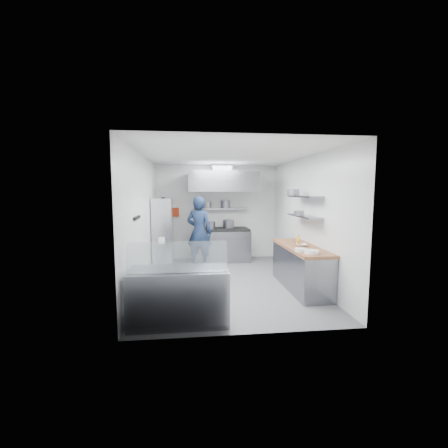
{
  "coord_description": "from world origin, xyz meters",
  "views": [
    {
      "loc": [
        -0.8,
        -6.51,
        2.03
      ],
      "look_at": [
        0.0,
        0.6,
        1.25
      ],
      "focal_mm": 24.0,
      "sensor_mm": 36.0,
      "label": 1
    }
  ],
  "objects": [
    {
      "name": "squeeze_bottle",
      "position": [
        1.53,
        -0.29,
        0.99
      ],
      "size": [
        0.06,
        0.06,
        0.18
      ],
      "primitive_type": "cylinder",
      "color": "yellow",
      "rests_on": "prep_counter_top"
    },
    {
      "name": "rack_jar",
      "position": [
        -1.48,
        1.19,
        1.8
      ],
      "size": [
        0.1,
        0.1,
        0.18
      ],
      "primitive_type": "cylinder",
      "color": "black",
      "rests_on": "wire_rack"
    },
    {
      "name": "rack_bin_a",
      "position": [
        -1.53,
        1.1,
        0.8
      ],
      "size": [
        0.15,
        0.18,
        0.17
      ],
      "primitive_type": "cube",
      "color": "white",
      "rests_on": "wire_rack"
    },
    {
      "name": "hood_duct",
      "position": [
        0.1,
        2.15,
        2.68
      ],
      "size": [
        0.55,
        0.55,
        0.24
      ],
      "primitive_type": "cube",
      "color": "slate",
      "rests_on": "extractor_hood"
    },
    {
      "name": "extractor_hood",
      "position": [
        0.1,
        1.93,
        2.3
      ],
      "size": [
        1.9,
        1.15,
        0.55
      ],
      "primitive_type": "cube",
      "color": "gray",
      "rests_on": "wall_back"
    },
    {
      "name": "shelf_pot_d",
      "position": [
        1.49,
        -0.01,
        2.01
      ],
      "size": [
        0.27,
        0.27,
        0.14
      ],
      "primitive_type": "cylinder",
      "color": "slate",
      "rests_on": "wall_shelf_upper"
    },
    {
      "name": "stock_pot_left",
      "position": [
        -0.24,
        2.01,
        1.06
      ],
      "size": [
        0.28,
        0.28,
        0.2
      ],
      "primitive_type": "cylinder",
      "color": "slate",
      "rests_on": "cooktop"
    },
    {
      "name": "ceiling",
      "position": [
        0.0,
        0.0,
        2.8
      ],
      "size": [
        5.0,
        5.0,
        0.0
      ],
      "primitive_type": "plane",
      "rotation": [
        3.14,
        0.0,
        0.0
      ],
      "color": "silver",
      "rests_on": "wall_back"
    },
    {
      "name": "plate_stack_b",
      "position": [
        1.27,
        -1.14,
        0.93
      ],
      "size": [
        0.22,
        0.22,
        0.06
      ],
      "primitive_type": "cylinder",
      "color": "white",
      "rests_on": "prep_counter_top"
    },
    {
      "name": "plate_stack_a",
      "position": [
        1.4,
        -1.34,
        0.93
      ],
      "size": [
        0.26,
        0.26,
        0.06
      ],
      "primitive_type": "cylinder",
      "color": "white",
      "rests_on": "prep_counter_top"
    },
    {
      "name": "prep_counter_top",
      "position": [
        1.48,
        -0.6,
        0.87
      ],
      "size": [
        0.65,
        2.04,
        0.06
      ],
      "primitive_type": "cube",
      "color": "#91583C",
      "rests_on": "prep_counter_base"
    },
    {
      "name": "shelf_pot_c",
      "position": [
        1.51,
        -0.36,
        1.57
      ],
      "size": [
        0.22,
        0.22,
        0.1
      ],
      "primitive_type": "cylinder",
      "color": "slate",
      "rests_on": "wall_shelf_lower"
    },
    {
      "name": "wall_right",
      "position": [
        1.8,
        0.0,
        1.4
      ],
      "size": [
        2.8,
        5.0,
        0.02
      ],
      "primitive_type": "cube",
      "rotation": [
        1.57,
        0.0,
        -1.57
      ],
      "color": "white",
      "rests_on": "floor"
    },
    {
      "name": "wall_back",
      "position": [
        0.0,
        2.5,
        1.4
      ],
      "size": [
        3.6,
        2.8,
        0.02
      ],
      "primitive_type": "cube",
      "rotation": [
        1.57,
        0.0,
        0.0
      ],
      "color": "white",
      "rests_on": "floor"
    },
    {
      "name": "prep_counter_base",
      "position": [
        1.48,
        -0.6,
        0.42
      ],
      "size": [
        0.62,
        2.0,
        0.84
      ],
      "primitive_type": "cube",
      "color": "gray",
      "rests_on": "floor"
    },
    {
      "name": "wall_shelf_upper",
      "position": [
        1.64,
        -0.3,
        1.92
      ],
      "size": [
        0.3,
        1.3,
        0.04
      ],
      "primitive_type": "cube",
      "color": "gray",
      "rests_on": "wall_right"
    },
    {
      "name": "display_glass",
      "position": [
        -0.99,
        -2.12,
        1.07
      ],
      "size": [
        1.47,
        0.19,
        0.42
      ],
      "primitive_type": "cube",
      "rotation": [
        -0.38,
        0.0,
        0.0
      ],
      "color": "silver",
      "rests_on": "display_case"
    },
    {
      "name": "chef",
      "position": [
        -0.57,
        1.42,
        0.96
      ],
      "size": [
        0.82,
        0.69,
        1.91
      ],
      "primitive_type": "imported",
      "rotation": [
        0.0,
        0.0,
        2.75
      ],
      "color": "#14213C",
      "rests_on": "floor"
    },
    {
      "name": "mixing_bowl",
      "position": [
        1.47,
        -0.63,
        0.93
      ],
      "size": [
        0.29,
        0.29,
        0.06
      ],
      "primitive_type": "imported",
      "rotation": [
        0.0,
        0.0,
        -0.33
      ],
      "color": "white",
      "rests_on": "prep_counter_top"
    },
    {
      "name": "copper_pan",
      "position": [
        1.49,
        -0.47,
        0.93
      ],
      "size": [
        0.18,
        0.18,
        0.06
      ],
      "primitive_type": "cylinder",
      "color": "#BA7034",
      "rests_on": "prep_counter_top"
    },
    {
      "name": "cooktop",
      "position": [
        0.1,
        2.1,
        0.93
      ],
      "size": [
        1.57,
        0.78,
        0.06
      ],
      "primitive_type": "cube",
      "color": "black",
      "rests_on": "gas_range"
    },
    {
      "name": "gas_range",
      "position": [
        0.1,
        2.1,
        0.45
      ],
      "size": [
        1.6,
        0.8,
        0.9
      ],
      "primitive_type": "cube",
      "color": "gray",
      "rests_on": "floor"
    },
    {
      "name": "red_firebox",
      "position": [
        -1.25,
        2.44,
        1.42
      ],
      "size": [
        0.22,
        0.1,
        0.26
      ],
      "primitive_type": "cube",
      "color": "#A92A0D",
      "rests_on": "wall_back"
    },
    {
      "name": "wire_rack",
      "position": [
        -1.53,
        1.5,
        0.93
      ],
      "size": [
        0.5,
        0.9,
        1.85
      ],
      "primitive_type": "cube",
      "color": "silver",
      "rests_on": "floor"
    },
    {
      "name": "over_range_shelf",
      "position": [
        0.1,
        2.34,
        1.52
      ],
      "size": [
        1.6,
        0.3,
        0.04
      ],
      "primitive_type": "cube",
      "color": "gray",
      "rests_on": "wall_back"
    },
    {
      "name": "knife_strip",
      "position": [
        -1.78,
        -0.9,
        1.55
      ],
      "size": [
        0.04,
        0.55,
        0.05
      ],
      "primitive_type": "cube",
      "color": "black",
      "rests_on": "wall_left"
    },
    {
      "name": "stock_pot_mid",
      "position": [
        0.3,
        2.14,
        1.08
      ],
      "size": [
        0.33,
        0.33,
        0.24
      ],
      "primitive_type": "cylinder",
      "color": "slate",
      "rests_on": "cooktop"
    },
    {
      "name": "wall_shelf_lower",
      "position": [
        1.64,
        -0.3,
        1.5
      ],
      "size": [
        0.3,
        1.3,
        0.04
      ],
      "primitive_type": "cube",
      "color": "gray",
      "rests_on": "wall_right"
    },
    {
      "name": "wall_front",
      "position": [
        0.0,
        -2.5,
        1.4
      ],
      "size": [
        3.6,
        2.8,
        0.02
      ],
      "primitive_type": "cube",
      "rotation": [
        -1.57,
        0.0,
        0.0
      ],
      "color": "white",
      "rests_on": "floor"
    },
    {
      "name": "rack_bin_b",
      "position": [
        -1.53,
        1.47,
        1.3
      ],
      "size": [
        0.16,
        0.2,
        0.18
      ],
      "primitive_type": "cube",
      "color": "yellow",
      "rests_on": "wire_rack"
    },
    {
      "name": "shelf_pot_b",
      "position": [
        0.25,
        2.5,
        1.65
      ],
      "size": [
        0.29,
        0.29,
        0.22
      ],
      "primitive_type": "cylinder",
      "color": "slate",
      "rests_on": "over_range_shelf"
    },
    {
      "name": "wall_left",
      "position": [
        -1.8,
        0.0,
        1.4
      ],
      "size": [
        2.8,
        5.0,
        0.02
      ],
      "primitive_type": "cube",
      "rotation": [
        1.57,
        0.0,
        1.57
      ],
      "color": "white",
      "rests_on": "floor"
    },
    {
      "name": "shelf_pot_a",
      "position": [
        -0.3,
        2.37,
        1.63
      ],
      "size": [
        0.25,
        0.25,
        0.18
      ],
      "primitive_type": "cylinder",
      "color": "slate",
      "rests_on": "over_range_shelf"
    },
    {
      "name": "floor",
      "position": [
        0.0,
        0.0,
        0.0
      ],
      "size": [
        5.0,
        5.0,
        0.0
      ],
      "primitive_type": "plane",
      "color": "#5A5A5D",
      "rests_on": "ground"
    },
    {
      "name": "display_case",
      "position": [
        -0.99,
        -2.0,
        0.42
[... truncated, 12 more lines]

